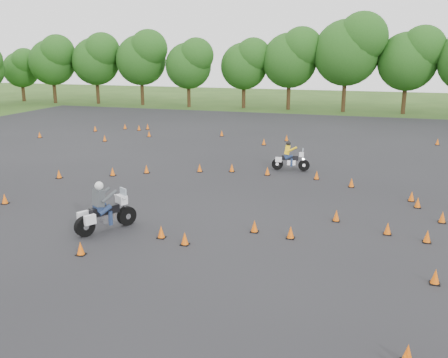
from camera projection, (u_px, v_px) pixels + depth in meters
ground at (193, 236)px, 18.70m from camera, size 140.00×140.00×0.00m
asphalt_pad at (236, 193)px, 24.25m from camera, size 62.00×62.00×0.00m
treeline at (354, 71)px, 48.84m from camera, size 87.02×32.63×11.09m
traffic_cones at (230, 190)px, 23.93m from camera, size 35.89×32.79×0.45m
rider_grey at (105, 206)px, 18.99m from camera, size 1.99×2.63×1.99m
rider_yellow at (291, 156)px, 28.44m from camera, size 2.21×0.83×1.67m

